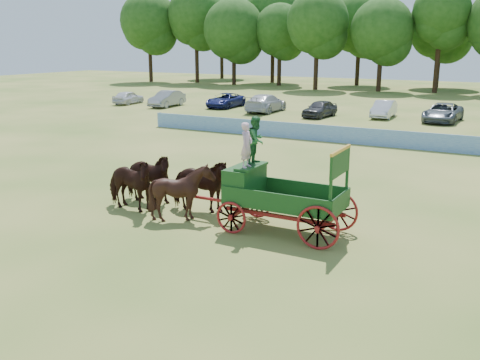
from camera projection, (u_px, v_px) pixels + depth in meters
name	position (u px, v px, depth m)	size (l,w,h in m)	color
ground	(171.00, 225.00, 18.47)	(160.00, 160.00, 0.00)	#A9974C
horse_lead_left	(129.00, 184.00, 19.88)	(1.10, 2.42, 2.04)	black
horse_lead_right	(147.00, 178.00, 20.81)	(1.10, 2.42, 2.04)	black
horse_wheel_left	(182.00, 192.00, 18.77)	(1.65, 1.86, 2.05)	black
horse_wheel_right	(199.00, 185.00, 19.71)	(1.10, 2.42, 2.04)	black
farm_dray	(265.00, 182.00, 17.76)	(6.00, 2.00, 3.76)	#A31023
sponsor_banner	(322.00, 133.00, 34.15)	(26.00, 0.08, 1.05)	#2061B0
parked_cars	(383.00, 110.00, 43.89)	(52.36, 6.95, 1.62)	silver
treeline	(402.00, 17.00, 70.27)	(90.06, 23.80, 14.97)	#382314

